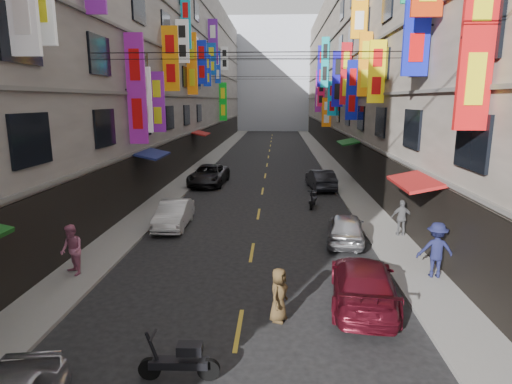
# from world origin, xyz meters

# --- Properties ---
(sidewalk_left) EXTENTS (2.00, 90.00, 0.12)m
(sidewalk_left) POSITION_xyz_m (-6.00, 42.00, 0.06)
(sidewalk_left) COLOR slate
(sidewalk_left) RESTS_ON ground
(sidewalk_right) EXTENTS (2.00, 90.00, 0.12)m
(sidewalk_right) POSITION_xyz_m (6.00, 42.00, 0.06)
(sidewalk_right) COLOR slate
(sidewalk_right) RESTS_ON ground
(building_row_left) EXTENTS (10.14, 90.00, 19.00)m
(building_row_left) POSITION_xyz_m (-11.99, 42.00, 9.49)
(building_row_left) COLOR gray
(building_row_left) RESTS_ON ground
(building_row_right) EXTENTS (10.14, 90.00, 19.00)m
(building_row_right) POSITION_xyz_m (11.99, 42.00, 9.49)
(building_row_right) COLOR #A49789
(building_row_right) RESTS_ON ground
(haze_block) EXTENTS (18.00, 8.00, 22.00)m
(haze_block) POSITION_xyz_m (0.00, 92.00, 11.00)
(haze_block) COLOR #ADB2C0
(haze_block) RESTS_ON ground
(shop_signage) EXTENTS (14.00, 55.00, 11.73)m
(shop_signage) POSITION_xyz_m (0.08, 35.36, 9.01)
(shop_signage) COLOR #1116C8
(shop_signage) RESTS_ON ground
(street_awnings) EXTENTS (13.99, 35.20, 0.41)m
(street_awnings) POSITION_xyz_m (-1.26, 26.00, 3.00)
(street_awnings) COLOR #144C15
(street_awnings) RESTS_ON ground
(overhead_cables) EXTENTS (14.00, 38.04, 1.24)m
(overhead_cables) POSITION_xyz_m (0.00, 30.00, 8.80)
(overhead_cables) COLOR black
(overhead_cables) RESTS_ON ground
(lane_markings) EXTENTS (0.12, 80.20, 0.01)m
(lane_markings) POSITION_xyz_m (0.00, 39.00, 0.00)
(lane_markings) COLOR gold
(lane_markings) RESTS_ON ground
(scooter_crossing) EXTENTS (1.80, 0.50, 1.14)m
(scooter_crossing) POSITION_xyz_m (-1.08, 9.86, 0.44)
(scooter_crossing) COLOR black
(scooter_crossing) RESTS_ON ground
(scooter_far_right) EXTENTS (0.64, 1.79, 1.14)m
(scooter_far_right) POSITION_xyz_m (3.06, 25.72, 0.44)
(scooter_far_right) COLOR black
(scooter_far_right) RESTS_ON ground
(car_left_mid) EXTENTS (1.42, 3.88, 1.27)m
(car_left_mid) POSITION_xyz_m (-4.00, 21.35, 0.64)
(car_left_mid) COLOR silver
(car_left_mid) RESTS_ON ground
(car_left_far) EXTENTS (2.65, 5.31, 1.45)m
(car_left_far) POSITION_xyz_m (-4.00, 32.05, 0.72)
(car_left_far) COLOR black
(car_left_far) RESTS_ON ground
(car_right_near) EXTENTS (2.44, 4.82, 1.34)m
(car_right_near) POSITION_xyz_m (3.61, 13.71, 0.67)
(car_right_near) COLOR #580F1C
(car_right_near) RESTS_ON ground
(car_right_mid) EXTENTS (2.04, 3.99, 1.30)m
(car_right_mid) POSITION_xyz_m (3.97, 19.47, 0.65)
(car_right_mid) COLOR #B8B8BD
(car_right_mid) RESTS_ON ground
(car_right_far) EXTENTS (1.93, 4.31, 1.37)m
(car_right_far) POSITION_xyz_m (4.00, 30.90, 0.69)
(car_right_far) COLOR #24252B
(car_right_far) RESTS_ON ground
(pedestrian_lfar) EXTENTS (1.03, 1.02, 1.77)m
(pedestrian_lfar) POSITION_xyz_m (-6.04, 15.16, 1.01)
(pedestrian_lfar) COLOR #BF6587
(pedestrian_lfar) RESTS_ON sidewalk_left
(pedestrian_rnear) EXTENTS (1.32, 0.81, 1.92)m
(pedestrian_rnear) POSITION_xyz_m (6.41, 15.62, 1.08)
(pedestrian_rnear) COLOR #15183A
(pedestrian_rnear) RESTS_ON sidewalk_right
(pedestrian_rfar) EXTENTS (0.96, 0.57, 1.61)m
(pedestrian_rfar) POSITION_xyz_m (6.55, 20.20, 0.93)
(pedestrian_rfar) COLOR #59595C
(pedestrian_rfar) RESTS_ON sidewalk_right
(pedestrian_crossing) EXTENTS (0.77, 0.89, 1.54)m
(pedestrian_crossing) POSITION_xyz_m (1.07, 12.57, 0.77)
(pedestrian_crossing) COLOR #45331B
(pedestrian_crossing) RESTS_ON ground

